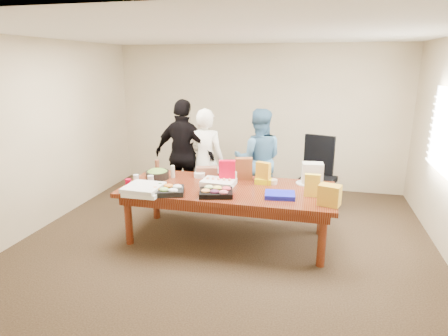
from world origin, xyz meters
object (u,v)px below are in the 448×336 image
(sheet_cake, at_px, (219,183))
(conference_table, at_px, (228,213))
(salad_bowl, at_px, (157,175))
(office_chair, at_px, (318,177))
(person_center, at_px, (206,161))
(person_right, at_px, (258,160))

(sheet_cake, bearing_deg, conference_table, -17.37)
(salad_bowl, bearing_deg, office_chair, 27.30)
(office_chair, xyz_separation_m, salad_bowl, (-2.25, -1.16, 0.22))
(conference_table, xyz_separation_m, person_center, (-0.59, 0.95, 0.47))
(office_chair, relative_size, sheet_cake, 2.68)
(person_center, relative_size, person_right, 1.01)
(conference_table, height_order, salad_bowl, salad_bowl)
(office_chair, height_order, person_right, person_right)
(conference_table, height_order, office_chair, office_chair)
(conference_table, bearing_deg, office_chair, 48.23)
(person_right, xyz_separation_m, sheet_cake, (-0.36, -1.22, -0.04))
(conference_table, height_order, person_right, person_right)
(office_chair, distance_m, person_center, 1.82)
(person_center, xyz_separation_m, sheet_cake, (0.45, -0.90, -0.05))
(salad_bowl, bearing_deg, conference_table, -8.28)
(person_center, bearing_deg, conference_table, 124.07)
(salad_bowl, bearing_deg, sheet_cake, -6.24)
(person_right, distance_m, sheet_cake, 1.27)
(sheet_cake, distance_m, salad_bowl, 0.94)
(conference_table, height_order, person_center, person_center)
(person_center, xyz_separation_m, salad_bowl, (-0.49, -0.80, -0.04))
(office_chair, bearing_deg, conference_table, -113.70)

